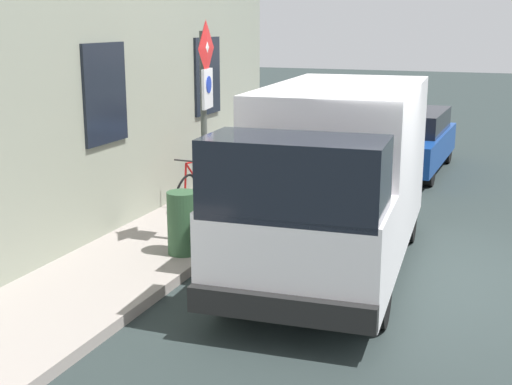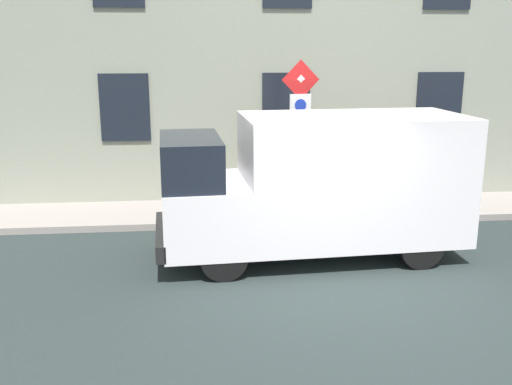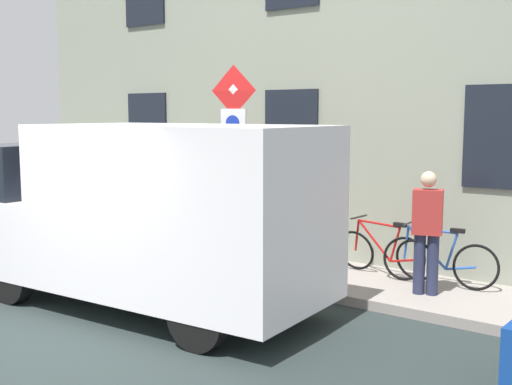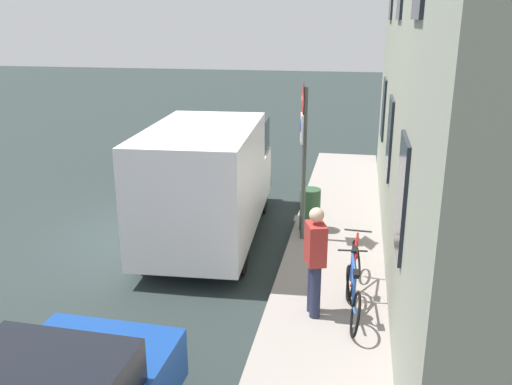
% 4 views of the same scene
% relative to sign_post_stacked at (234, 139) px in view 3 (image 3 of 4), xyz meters
% --- Properties ---
extents(ground_plane, '(80.00, 80.00, 0.00)m').
position_rel_sign_post_stacked_xyz_m(ground_plane, '(-3.23, 0.04, -2.25)').
color(ground_plane, '#273130').
extents(sidewalk_slab, '(1.88, 15.23, 0.14)m').
position_rel_sign_post_stacked_xyz_m(sidewalk_slab, '(0.73, 0.04, -2.18)').
color(sidewalk_slab, gray).
rests_on(sidewalk_slab, ground_plane).
extents(building_facade, '(0.75, 13.23, 7.21)m').
position_rel_sign_post_stacked_xyz_m(building_facade, '(2.02, 0.04, 1.36)').
color(building_facade, gray).
rests_on(building_facade, ground_plane).
extents(sign_post_stacked, '(0.18, 0.56, 3.12)m').
position_rel_sign_post_stacked_xyz_m(sign_post_stacked, '(0.00, 0.00, 0.00)').
color(sign_post_stacked, '#474C47').
rests_on(sign_post_stacked, sidewalk_slab).
extents(delivery_van, '(2.32, 5.44, 2.50)m').
position_rel_sign_post_stacked_xyz_m(delivery_van, '(-1.91, -0.02, -0.91)').
color(delivery_van, white).
rests_on(delivery_van, ground_plane).
extents(bicycle_blue, '(0.46, 1.71, 0.89)m').
position_rel_sign_post_stacked_xyz_m(bicycle_blue, '(1.12, -2.93, -1.73)').
color(bicycle_blue, black).
rests_on(bicycle_blue, sidewalk_slab).
extents(bicycle_red, '(0.46, 1.72, 0.89)m').
position_rel_sign_post_stacked_xyz_m(bicycle_red, '(1.12, -2.06, -1.73)').
color(bicycle_red, black).
rests_on(bicycle_red, sidewalk_slab).
extents(pedestrian, '(0.37, 0.46, 1.72)m').
position_rel_sign_post_stacked_xyz_m(pedestrian, '(0.54, -2.97, -1.18)').
color(pedestrian, '#262B47').
rests_on(pedestrian, sidewalk_slab).
extents(litter_bin, '(0.44, 0.44, 0.90)m').
position_rel_sign_post_stacked_xyz_m(litter_bin, '(0.14, 0.55, -1.66)').
color(litter_bin, '#2D5133').
rests_on(litter_bin, sidewalk_slab).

